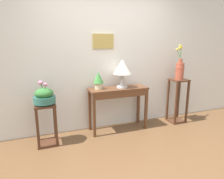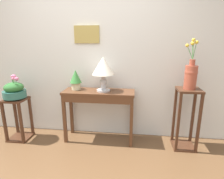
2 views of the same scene
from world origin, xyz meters
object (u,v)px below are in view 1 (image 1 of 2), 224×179
pedestal_stand_left (47,124)px  flower_vase_tall_right (180,69)px  potted_plant_on_console (98,80)px  table_lamp (122,68)px  planter_bowl_wide_left (44,96)px  pedestal_stand_right (177,101)px  console_table (119,95)px

pedestal_stand_left → flower_vase_tall_right: (2.53, 0.06, 0.75)m
potted_plant_on_console → table_lamp: bearing=-5.1°
planter_bowl_wide_left → pedestal_stand_right: planter_bowl_wide_left is taller
potted_plant_on_console → pedestal_stand_left: size_ratio=0.45×
console_table → potted_plant_on_console: (-0.36, 0.06, 0.30)m
table_lamp → potted_plant_on_console: (-0.43, 0.04, -0.18)m
potted_plant_on_console → planter_bowl_wide_left: bearing=-169.9°
potted_plant_on_console → pedestal_stand_right: (1.62, -0.10, -0.52)m
potted_plant_on_console → flower_vase_tall_right: (1.62, -0.10, 0.12)m
console_table → table_lamp: bearing=16.5°
pedestal_stand_right → table_lamp: bearing=177.0°
planter_bowl_wide_left → potted_plant_on_console: bearing=10.1°
pedestal_stand_left → pedestal_stand_right: pedestal_stand_right is taller
potted_plant_on_console → flower_vase_tall_right: flower_vase_tall_right is taller
console_table → pedestal_stand_right: size_ratio=1.20×
console_table → planter_bowl_wide_left: (-1.26, -0.10, 0.13)m
console_table → pedestal_stand_right: bearing=-1.9°
console_table → pedestal_stand_right: 1.28m
console_table → table_lamp: (0.07, 0.02, 0.48)m
table_lamp → planter_bowl_wide_left: table_lamp is taller
table_lamp → planter_bowl_wide_left: 1.39m
console_table → pedestal_stand_left: size_ratio=1.58×
table_lamp → console_table: bearing=-163.5°
flower_vase_tall_right → pedestal_stand_left: bearing=-178.6°
pedestal_stand_left → flower_vase_tall_right: 2.64m
table_lamp → potted_plant_on_console: size_ratio=1.67×
pedestal_stand_right → flower_vase_tall_right: (-0.00, 0.00, 0.65)m
planter_bowl_wide_left → pedestal_stand_right: size_ratio=0.40×
planter_bowl_wide_left → table_lamp: bearing=5.3°
flower_vase_tall_right → planter_bowl_wide_left: bearing=-178.6°
potted_plant_on_console → console_table: bearing=-9.5°
console_table → planter_bowl_wide_left: size_ratio=2.98×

